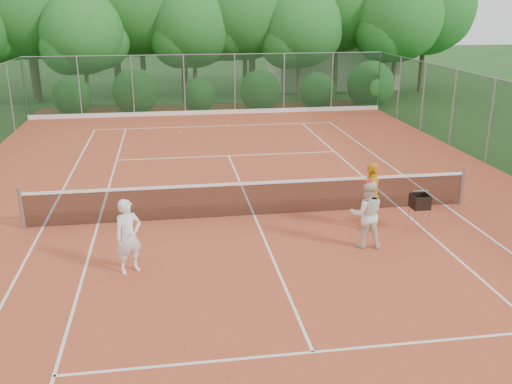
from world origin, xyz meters
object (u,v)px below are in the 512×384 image
at_px(player_center_grp, 366,214).
at_px(ball_hopper, 420,202).
at_px(player_white, 128,236).
at_px(player_yellow, 371,196).

bearing_deg(player_center_grp, ball_hopper, 24.05).
bearing_deg(player_center_grp, player_white, -174.59).
distance_m(player_white, ball_hopper, 7.15).
relative_size(player_center_grp, ball_hopper, 1.73).
relative_size(player_white, ball_hopper, 1.71).
distance_m(player_center_grp, player_yellow, 1.20).
xyz_separation_m(player_center_grp, player_yellow, (0.50, 1.09, 0.05)).
xyz_separation_m(player_yellow, ball_hopper, (1.15, -0.35, -0.11)).
height_order(player_center_grp, player_yellow, player_yellow).
height_order(player_yellow, ball_hopper, player_yellow).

